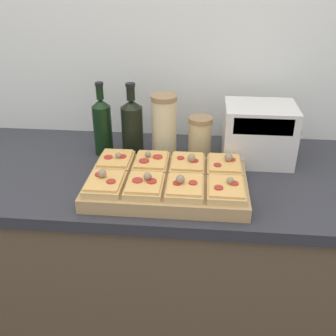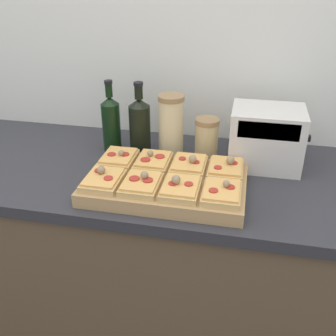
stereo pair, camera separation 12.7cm
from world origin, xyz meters
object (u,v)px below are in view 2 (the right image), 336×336
(cutting_board, at_px, (166,184))
(grain_jar_tall, at_px, (171,126))
(olive_oil_bottle, at_px, (111,123))
(wine_bottle, at_px, (140,125))
(toaster_oven, at_px, (266,137))
(grain_jar_short, at_px, (206,139))

(cutting_board, relative_size, grain_jar_tall, 2.14)
(cutting_board, bearing_deg, olive_oil_bottle, 136.77)
(wine_bottle, bearing_deg, cutting_board, -58.39)
(cutting_board, distance_m, olive_oil_bottle, 0.38)
(olive_oil_bottle, bearing_deg, cutting_board, -43.23)
(grain_jar_tall, height_order, toaster_oven, grain_jar_tall)
(grain_jar_tall, distance_m, toaster_oven, 0.34)
(cutting_board, height_order, toaster_oven, toaster_oven)
(olive_oil_bottle, distance_m, grain_jar_tall, 0.23)
(olive_oil_bottle, xyz_separation_m, toaster_oven, (0.58, -0.00, -0.01))
(cutting_board, relative_size, grain_jar_short, 3.19)
(wine_bottle, bearing_deg, grain_jar_tall, 0.00)
(grain_jar_tall, bearing_deg, olive_oil_bottle, 180.00)
(grain_jar_tall, bearing_deg, grain_jar_short, 0.00)
(olive_oil_bottle, bearing_deg, grain_jar_short, 0.00)
(grain_jar_short, xyz_separation_m, toaster_oven, (0.21, -0.00, 0.03))
(cutting_board, xyz_separation_m, grain_jar_tall, (-0.04, 0.25, 0.10))
(wine_bottle, height_order, toaster_oven, wine_bottle)
(grain_jar_short, distance_m, toaster_oven, 0.21)
(grain_jar_tall, xyz_separation_m, grain_jar_short, (0.13, 0.00, -0.04))
(wine_bottle, relative_size, grain_jar_tall, 1.17)
(cutting_board, distance_m, wine_bottle, 0.31)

